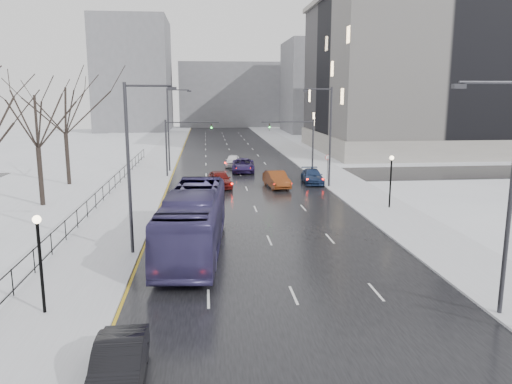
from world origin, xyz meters
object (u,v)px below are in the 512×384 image
object	(u,v)px
streetlight_r_near	(506,187)
mast_signal_left	(176,141)
streetlight_l_far	(170,126)
bus	(193,221)
sedan_right_near	(276,179)
tree_park_e	(69,185)
lamppost_l	(39,250)
no_uturn_sign	(328,160)
sedan_right_cross	(243,165)
lamppost_r_mid	(391,174)
tree_park_d	(43,206)
streetlight_l_near	(132,161)
sedan_right_far	(312,176)
streetlight_r_mid	(328,132)
sedan_center_near	(220,179)
mast_signal_right	(304,140)
sedan_center_far	(233,161)
sedan_left_near	(119,365)

from	to	relation	value
streetlight_r_near	mast_signal_left	world-z (taller)	streetlight_r_near
streetlight_l_far	mast_signal_left	world-z (taller)	streetlight_l_far
bus	sedan_right_near	bearing A→B (deg)	73.32
tree_park_e	lamppost_l	size ratio (longest dim) A/B	3.15
tree_park_e	mast_signal_left	bearing A→B (deg)	20.19
tree_park_e	no_uturn_sign	bearing A→B (deg)	0.00
streetlight_l_far	sedan_right_cross	world-z (taller)	streetlight_l_far
lamppost_l	lamppost_r_mid	world-z (taller)	same
lamppost_r_mid	tree_park_d	bearing A→B (deg)	172.09
streetlight_l_near	mast_signal_left	size ratio (longest dim) A/B	1.54
no_uturn_sign	mast_signal_left	bearing A→B (deg)	166.40
bus	sedan_right_far	xyz separation A→B (m)	(12.00, 22.15, -1.14)
streetlight_r_mid	tree_park_d	bearing A→B (deg)	-166.99
tree_park_e	lamppost_r_mid	size ratio (longest dim) A/B	3.15
tree_park_d	sedan_right_cross	size ratio (longest dim) A/B	2.17
tree_park_e	sedan_center_near	world-z (taller)	tree_park_e
streetlight_r_near	sedan_right_near	distance (m)	31.17
streetlight_r_near	mast_signal_right	bearing A→B (deg)	91.27
tree_park_e	lamppost_r_mid	distance (m)	32.52
sedan_right_near	bus	bearing A→B (deg)	-118.99
tree_park_e	no_uturn_sign	size ratio (longest dim) A/B	5.00
tree_park_d	sedan_center_far	distance (m)	27.76
mast_signal_left	sedan_center_far	xyz separation A→B (m)	(6.83, 7.69, -3.32)
mast_signal_left	sedan_center_far	size ratio (longest dim) A/B	1.48
sedan_center_far	streetlight_r_mid	bearing A→B (deg)	-53.55
streetlight_r_mid	sedan_right_far	world-z (taller)	streetlight_r_mid
tree_park_d	bus	bearing A→B (deg)	-46.53
streetlight_l_near	streetlight_l_far	xyz separation A→B (m)	(0.00, 32.00, 0.00)
sedan_right_far	streetlight_r_mid	bearing A→B (deg)	-64.54
lamppost_r_mid	sedan_right_far	distance (m)	13.18
sedan_right_far	sedan_center_far	size ratio (longest dim) A/B	1.14
mast_signal_right	mast_signal_left	size ratio (longest dim) A/B	1.00
mast_signal_right	bus	distance (m)	30.33
lamppost_l	sedan_right_near	size ratio (longest dim) A/B	0.85
streetlight_r_near	sedan_right_cross	bearing A→B (deg)	100.60
no_uturn_sign	sedan_right_far	distance (m)	2.97
streetlight_l_far	no_uturn_sign	world-z (taller)	streetlight_l_far
sedan_left_near	lamppost_l	bearing A→B (deg)	123.94
streetlight_r_mid	bus	size ratio (longest dim) A/B	0.75
streetlight_l_far	mast_signal_left	xyz separation A→B (m)	(0.84, -4.00, -1.51)
lamppost_l	sedan_left_near	distance (m)	7.39
tree_park_d	tree_park_e	world-z (taller)	tree_park_e
bus	streetlight_r_mid	bearing A→B (deg)	61.38
streetlight_r_near	streetlight_l_far	size ratio (longest dim) A/B	1.00
bus	sedan_right_near	distance (m)	21.61
sedan_center_far	lamppost_l	bearing A→B (deg)	-95.97
streetlight_l_far	sedan_center_near	world-z (taller)	streetlight_l_far
lamppost_r_mid	mast_signal_left	bearing A→B (deg)	135.52
streetlight_l_near	sedan_center_far	distance (m)	36.82
lamppost_l	sedan_left_near	xyz separation A→B (m)	(4.09, -5.76, -2.15)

